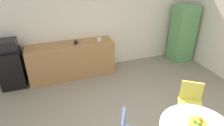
# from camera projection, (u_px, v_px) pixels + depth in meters

# --- Properties ---
(wall_back) EXTENTS (6.00, 0.10, 2.60)m
(wall_back) POSITION_uv_depth(u_px,v_px,m) (94.00, 22.00, 5.25)
(wall_back) COLOR silver
(wall_back) RESTS_ON ground_plane
(counter_block) EXTENTS (2.15, 0.60, 0.90)m
(counter_block) POSITION_uv_depth(u_px,v_px,m) (72.00, 60.00, 5.14)
(counter_block) COLOR #9E7042
(counter_block) RESTS_ON ground_plane
(mini_fridge) EXTENTS (0.54, 0.54, 0.92)m
(mini_fridge) POSITION_uv_depth(u_px,v_px,m) (12.00, 69.00, 4.73)
(mini_fridge) COLOR black
(mini_fridge) RESTS_ON ground_plane
(microwave) EXTENTS (0.48, 0.38, 0.26)m
(microwave) POSITION_uv_depth(u_px,v_px,m) (5.00, 46.00, 4.45)
(microwave) COLOR black
(microwave) RESTS_ON mini_fridge
(locker_cabinet) EXTENTS (0.60, 0.50, 1.66)m
(locker_cabinet) POSITION_uv_depth(u_px,v_px,m) (183.00, 33.00, 5.83)
(locker_cabinet) COLOR #599959
(locker_cabinet) RESTS_ON ground_plane
(chair_yellow) EXTENTS (0.58, 0.58, 0.83)m
(chair_yellow) POSITION_uv_depth(u_px,v_px,m) (191.00, 99.00, 3.60)
(chair_yellow) COLOR silver
(chair_yellow) RESTS_ON ground_plane
(fruit_bowl) EXTENTS (0.24, 0.24, 0.13)m
(fruit_bowl) POSITION_uv_depth(u_px,v_px,m) (197.00, 123.00, 2.74)
(fruit_bowl) COLOR gold
(fruit_bowl) RESTS_ON round_table
(mug_white) EXTENTS (0.13, 0.08, 0.09)m
(mug_white) POSITION_uv_depth(u_px,v_px,m) (76.00, 42.00, 4.90)
(mug_white) COLOR black
(mug_white) RESTS_ON counter_block
(mug_green) EXTENTS (0.13, 0.08, 0.09)m
(mug_green) POSITION_uv_depth(u_px,v_px,m) (99.00, 39.00, 5.09)
(mug_green) COLOR white
(mug_green) RESTS_ON counter_block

